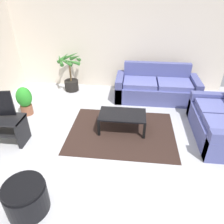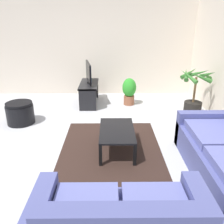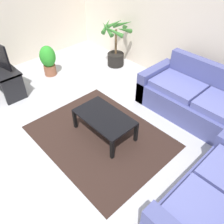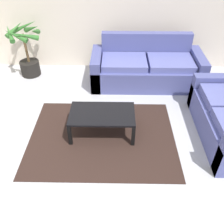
# 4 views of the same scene
# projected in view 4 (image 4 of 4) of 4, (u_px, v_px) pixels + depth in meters

# --- Properties ---
(ground_plane) EXTENTS (6.60, 6.60, 0.00)m
(ground_plane) POSITION_uv_depth(u_px,v_px,m) (77.00, 170.00, 3.31)
(ground_plane) COLOR #B2B2B7
(wall_back) EXTENTS (6.00, 0.06, 2.70)m
(wall_back) POSITION_uv_depth(u_px,v_px,m) (91.00, 2.00, 4.84)
(wall_back) COLOR beige
(wall_back) RESTS_ON ground
(couch_main) EXTENTS (2.13, 0.90, 0.90)m
(couch_main) POSITION_uv_depth(u_px,v_px,m) (146.00, 69.00, 4.91)
(couch_main) COLOR #4C518C
(couch_main) RESTS_ON ground
(coffee_table) EXTENTS (0.97, 0.57, 0.38)m
(coffee_table) POSITION_uv_depth(u_px,v_px,m) (102.00, 116.00, 3.69)
(coffee_table) COLOR black
(coffee_table) RESTS_ON ground
(area_rug) EXTENTS (2.20, 1.70, 0.01)m
(area_rug) POSITION_uv_depth(u_px,v_px,m) (102.00, 136.00, 3.82)
(area_rug) COLOR black
(area_rug) RESTS_ON ground
(potted_palm) EXTENTS (0.72, 0.75, 1.08)m
(potted_palm) POSITION_uv_depth(u_px,v_px,m) (27.00, 54.00, 5.04)
(potted_palm) COLOR black
(potted_palm) RESTS_ON ground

